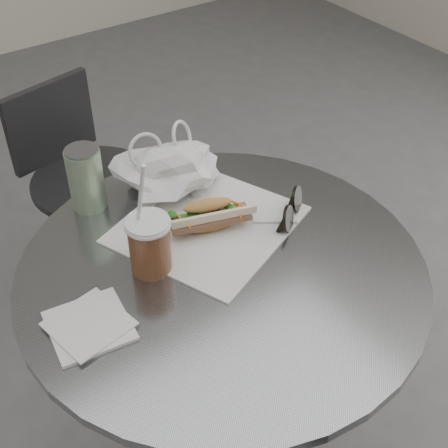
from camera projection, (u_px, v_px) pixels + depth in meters
cafe_table at (222, 359)px, 1.33m from camera, size 0.76×0.76×0.74m
chair_far at (90, 208)px, 1.97m from camera, size 0.37×0.40×0.70m
sandwich_paper at (207, 224)px, 1.24m from camera, size 0.41×0.40×0.00m
banh_mi at (209, 216)px, 1.21m from camera, size 0.21×0.13×0.07m
iced_coffee at (149, 244)px, 1.11m from camera, size 0.08×0.08×0.24m
sunglasses at (291, 210)px, 1.25m from camera, size 0.11×0.09×0.05m
plastic_bag at (170, 171)px, 1.30m from camera, size 0.25×0.22×0.11m
napkin_stack at (89, 325)px, 1.04m from camera, size 0.14×0.14×0.01m
drink_can at (86, 178)px, 1.25m from camera, size 0.07×0.07×0.14m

